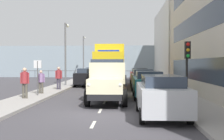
# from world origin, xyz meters

# --- Properties ---
(ground_plane) EXTENTS (80.00, 80.00, 0.00)m
(ground_plane) POSITION_xyz_m (0.00, -7.60, 0.00)
(ground_plane) COLOR #423F44
(sidewalk_left) EXTENTS (2.19, 38.30, 0.15)m
(sidewalk_left) POSITION_xyz_m (-4.67, -7.60, 0.07)
(sidewalk_left) COLOR #9E9993
(sidewalk_left) RESTS_ON ground_plane
(sidewalk_right) EXTENTS (2.19, 38.30, 0.15)m
(sidewalk_right) POSITION_xyz_m (4.67, -7.60, 0.07)
(sidewalk_right) COLOR #9E9993
(sidewalk_right) RESTS_ON ground_plane
(road_centreline_markings) EXTENTS (0.12, 34.99, 0.01)m
(road_centreline_markings) POSITION_xyz_m (0.00, -7.12, 0.00)
(road_centreline_markings) COLOR silver
(road_centreline_markings) RESTS_ON ground_plane
(building_far_block) EXTENTS (8.78, 13.25, 9.23)m
(building_far_block) POSITION_xyz_m (-10.15, -23.11, 4.61)
(building_far_block) COLOR silver
(building_far_block) RESTS_ON ground_plane
(sea_horizon) EXTENTS (80.00, 0.80, 5.00)m
(sea_horizon) POSITION_xyz_m (0.00, -29.75, 2.50)
(sea_horizon) COLOR #84939E
(sea_horizon) RESTS_ON ground_plane
(seawall_railing) EXTENTS (28.08, 0.08, 1.20)m
(seawall_railing) POSITION_xyz_m (-0.00, -26.15, 0.92)
(seawall_railing) COLOR #4C5156
(seawall_railing) RESTS_ON ground_plane
(truck_vintage_cream) EXTENTS (2.17, 5.64, 2.43)m
(truck_vintage_cream) POSITION_xyz_m (-0.19, -3.35, 1.18)
(truck_vintage_cream) COLOR black
(truck_vintage_cream) RESTS_ON ground_plane
(lorry_cargo_yellow) EXTENTS (2.58, 8.20, 3.87)m
(lorry_cargo_yellow) POSITION_xyz_m (0.17, -12.76, 2.08)
(lorry_cargo_yellow) COLOR gold
(lorry_cargo_yellow) RESTS_ON ground_plane
(car_silver_kerbside_near) EXTENTS (1.91, 4.06, 1.72)m
(car_silver_kerbside_near) POSITION_xyz_m (-2.62, 0.43, 0.90)
(car_silver_kerbside_near) COLOR #B7BABF
(car_silver_kerbside_near) RESTS_ON ground_plane
(car_teal_kerbside_1) EXTENTS (1.91, 3.80, 1.72)m
(car_teal_kerbside_1) POSITION_xyz_m (-2.62, -5.25, 0.89)
(car_teal_kerbside_1) COLOR #1E6670
(car_teal_kerbside_1) RESTS_ON ground_plane
(car_grey_kerbside_2) EXTENTS (1.91, 4.05, 1.72)m
(car_grey_kerbside_2) POSITION_xyz_m (-2.62, -10.56, 0.90)
(car_grey_kerbside_2) COLOR slate
(car_grey_kerbside_2) RESTS_ON ground_plane
(car_red_kerbside_3) EXTENTS (1.85, 4.51, 1.72)m
(car_red_kerbside_3) POSITION_xyz_m (-2.62, -15.42, 0.90)
(car_red_kerbside_3) COLOR #B21E1E
(car_red_kerbside_3) RESTS_ON ground_plane
(car_black_oppositeside_0) EXTENTS (1.81, 3.90, 1.72)m
(car_black_oppositeside_0) POSITION_xyz_m (2.62, -13.75, 0.89)
(car_black_oppositeside_0) COLOR black
(car_black_oppositeside_0) RESTS_ON ground_plane
(car_navy_oppositeside_1) EXTENTS (1.93, 4.53, 1.72)m
(car_navy_oppositeside_1) POSITION_xyz_m (2.62, -19.89, 0.90)
(car_navy_oppositeside_1) COLOR navy
(car_navy_oppositeside_1) RESTS_ON ground_plane
(pedestrian_strolling) EXTENTS (0.53, 0.34, 1.81)m
(pedestrian_strolling) POSITION_xyz_m (4.72, -3.81, 1.22)
(pedestrian_strolling) COLOR #4C473D
(pedestrian_strolling) RESTS_ON sidewalk_right
(pedestrian_by_lamp) EXTENTS (0.53, 0.34, 1.58)m
(pedestrian_by_lamp) POSITION_xyz_m (4.58, -6.31, 1.07)
(pedestrian_by_lamp) COLOR #4C473D
(pedestrian_by_lamp) RESTS_ON sidewalk_right
(pedestrian_in_dark_coat) EXTENTS (0.53, 0.34, 1.78)m
(pedestrian_in_dark_coat) POSITION_xyz_m (4.06, -9.05, 1.20)
(pedestrian_in_dark_coat) COLOR #383342
(pedestrian_in_dark_coat) RESTS_ON sidewalk_right
(traffic_light_near) EXTENTS (0.28, 0.41, 3.20)m
(traffic_light_near) POSITION_xyz_m (-4.43, -2.73, 2.47)
(traffic_light_near) COLOR black
(traffic_light_near) RESTS_ON sidewalk_left
(lamp_post_promenade) EXTENTS (0.32, 1.14, 5.91)m
(lamp_post_promenade) POSITION_xyz_m (4.49, -13.42, 3.71)
(lamp_post_promenade) COLOR #59595B
(lamp_post_promenade) RESTS_ON sidewalk_right
(lamp_post_far) EXTENTS (0.32, 1.14, 5.89)m
(lamp_post_far) POSITION_xyz_m (4.62, -25.02, 3.70)
(lamp_post_far) COLOR #59595B
(lamp_post_far) RESTS_ON sidewalk_right
(street_sign) EXTENTS (0.50, 0.07, 2.25)m
(street_sign) POSITION_xyz_m (4.47, -5.33, 1.68)
(street_sign) COLOR #4C4C4C
(street_sign) RESTS_ON sidewalk_right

